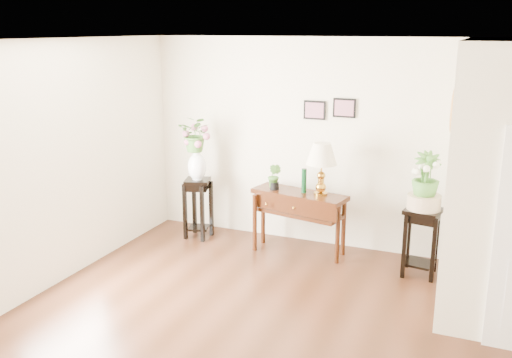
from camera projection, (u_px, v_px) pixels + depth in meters
The scene contains 17 objects.
floor at pixel (291, 348), 5.35m from camera, with size 6.00×5.50×0.02m, color #462415.
ceiling at pixel (296, 42), 4.62m from camera, with size 6.00×5.50×0.02m, color white.
wall_back at pixel (362, 147), 7.44m from camera, with size 6.00×0.02×2.80m, color white.
wall_left at pixel (28, 173), 6.10m from camera, with size 0.02×5.50×2.80m, color white.
art_print_left at pixel (315, 110), 7.54m from camera, with size 0.30×0.02×0.25m, color black.
art_print_right at pixel (344, 108), 7.38m from camera, with size 0.30×0.02×0.25m, color black.
wall_ornament at pixel (455, 111), 6.08m from camera, with size 0.51×0.51×0.07m, color tan.
console_table at pixel (299, 223), 7.52m from camera, with size 1.26×0.42×0.84m, color #361709.
table_lamp at pixel (321, 168), 7.21m from camera, with size 0.39×0.39×0.68m, color #AD7A25.
green_vase at pixel (304, 180), 7.34m from camera, with size 0.07×0.07×0.32m, color #0A3216.
potted_plant at pixel (275, 177), 7.49m from camera, with size 0.18×0.15×0.34m, color #407B2C.
plant_stand_a at pixel (198, 208), 8.07m from camera, with size 0.33×0.33×0.86m, color black.
porcelain_vase at pixel (197, 164), 7.90m from camera, with size 0.26×0.26×0.44m, color white, non-canonical shape.
lily_arrangement at pixel (196, 133), 7.79m from camera, with size 0.45×0.39×0.50m, color #407B2C.
plant_stand_b at pixel (421, 242), 6.84m from camera, with size 0.39×0.39×0.83m, color black.
ceramic_bowl at pixel (424, 203), 6.71m from camera, with size 0.39×0.39×0.17m, color tan.
narcissus at pixel (426, 176), 6.63m from camera, with size 0.32×0.32×0.57m, color #407B2C.
Camera 1 is at (1.53, -4.51, 2.91)m, focal length 40.00 mm.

